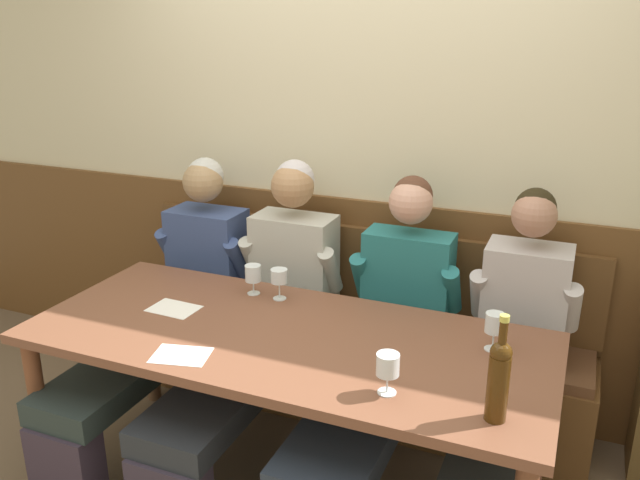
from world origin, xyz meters
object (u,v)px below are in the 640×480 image
Objects in this scene: person_left_seat at (512,366)px; wine_glass_by_bottle at (279,278)px; person_center_right_seat at (382,347)px; person_right_seat at (171,300)px; wine_glass_mid_right at (388,366)px; wall_bench at (346,358)px; wine_glass_mid_left at (253,275)px; wine_bottle_clear_water at (499,377)px; wine_glass_right_end at (495,324)px; person_center_left_seat at (263,315)px; dining_table at (286,351)px.

person_left_seat is 1.05m from wine_glass_by_bottle.
person_left_seat is 9.42× the size of wine_glass_by_bottle.
person_center_right_seat is 0.99× the size of person_left_seat.
person_right_seat reaches higher than wine_glass_mid_right.
wine_glass_by_bottle is at bearing -112.79° from wall_bench.
wine_glass_by_bottle reaches higher than wine_glass_mid_left.
person_right_seat is 0.67m from wine_glass_by_bottle.
wine_bottle_clear_water is 1.31m from wine_glass_mid_left.
wall_bench is 16.01× the size of wine_glass_right_end.
wine_glass_mid_right is (0.79, -0.61, 0.22)m from person_center_left_seat.
person_left_seat is (1.64, -0.00, -0.00)m from person_right_seat.
dining_table is at bearing -158.18° from person_left_seat.
person_center_left_seat reaches higher than dining_table.
wine_glass_mid_right is (-0.35, -0.60, 0.24)m from person_left_seat.
person_center_left_seat is 3.71× the size of wine_bottle_clear_water.
wine_glass_right_end is at bearing -14.57° from person_center_right_seat.
person_center_left_seat reaches higher than person_center_right_seat.
person_center_left_seat is (-0.28, 0.35, -0.04)m from dining_table.
wine_glass_right_end is (-0.06, -0.15, 0.24)m from person_left_seat.
wine_bottle_clear_water is at bearing -17.75° from dining_table.
wine_glass_mid_left is (0.49, -0.04, 0.22)m from person_right_seat.
person_right_seat reaches higher than wine_glass_by_bottle.
person_right_seat is at bearing -179.53° from person_center_left_seat.
person_center_right_seat is at bearing 165.43° from wine_glass_right_end.
person_center_left_seat is at bearing 142.35° from wine_glass_mid_right.
wine_glass_mid_left is at bearing 145.04° from wine_glass_mid_right.
person_left_seat reaches higher than wall_bench.
wine_bottle_clear_water is 2.54× the size of wine_glass_by_bottle.
person_right_seat is at bearing 155.11° from wine_glass_mid_right.
person_center_left_seat is 1.00× the size of person_left_seat.
person_right_seat is 1.60m from wine_glass_right_end.
person_right_seat is 1.79m from wine_bottle_clear_water.
wine_bottle_clear_water is (0.86, -0.99, 0.62)m from wall_bench.
wine_glass_by_bottle is at bearing -178.92° from person_center_right_seat.
person_left_seat is at bearing 60.08° from wine_glass_mid_right.
person_right_seat reaches higher than wine_glass_right_end.
person_right_seat reaches higher than wine_bottle_clear_water.
wine_glass_by_bottle is at bearing 120.03° from dining_table.
dining_table is at bearing -166.65° from wine_glass_right_end.
person_left_seat is 8.89× the size of wine_glass_right_end.
person_center_right_seat is 3.68× the size of wine_bottle_clear_water.
wine_glass_mid_right is (0.68, -0.56, 0.00)m from wine_glass_by_bottle.
person_center_left_seat is (-0.28, -0.37, 0.35)m from wall_bench.
person_right_seat is 9.42× the size of wine_glass_by_bottle.
wine_glass_by_bottle is at bearing -177.77° from person_left_seat.
person_left_seat is (1.13, -0.01, -0.02)m from person_center_left_seat.
wine_bottle_clear_water is at bearing -46.71° from person_center_right_seat.
dining_table is 0.44m from person_center_right_seat.
person_center_right_seat is 0.54m from wine_glass_by_bottle.
person_center_right_seat reaches higher than wine_glass_right_end.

